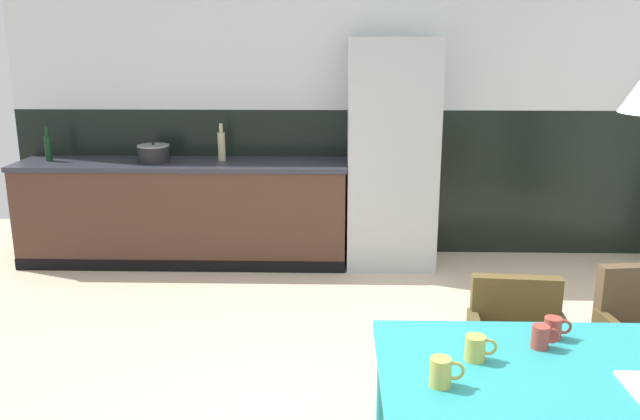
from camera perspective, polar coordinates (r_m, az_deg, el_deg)
back_wall_splashback_dark at (r=6.13m, az=2.35°, el=2.51°), size 6.05×0.12×1.33m
back_wall_panel_upper at (r=6.00m, az=2.49°, el=15.00°), size 6.05×0.12×1.33m
kitchen_counter at (r=5.98m, az=-11.64°, el=-0.16°), size 2.88×0.63×0.91m
refrigerator_column at (r=5.74m, az=6.21°, el=4.82°), size 0.76×0.60×1.96m
dining_table at (r=2.87m, az=25.47°, el=-12.93°), size 1.96×0.83×0.73m
armchair_by_stool at (r=3.56m, az=16.73°, el=-10.34°), size 0.52×0.51×0.75m
mug_dark_espresso at (r=2.48m, az=10.46°, el=-13.61°), size 0.13×0.08×0.11m
mug_glass_clear at (r=2.86m, az=18.58°, el=-10.35°), size 0.12×0.07×0.10m
mug_tall_blue at (r=2.97m, az=19.55°, el=-9.58°), size 0.12×0.07×0.09m
mug_short_terracotta at (r=2.69m, az=13.35°, el=-11.53°), size 0.13×0.08×0.10m
cooking_pot at (r=5.92m, az=-14.18°, el=4.76°), size 0.28×0.28×0.17m
bottle_vinegar_dark at (r=6.26m, az=-22.44°, el=5.02°), size 0.06×0.06×0.30m
bottle_oil_tall at (r=5.87m, az=-8.51°, el=5.56°), size 0.07×0.07×0.33m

